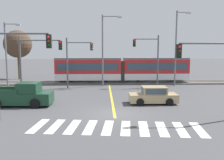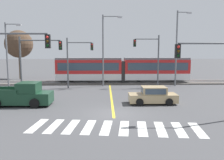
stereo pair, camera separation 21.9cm
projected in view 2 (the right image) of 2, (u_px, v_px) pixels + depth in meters
ground_plane at (113, 114)px, 17.64m from camera, size 200.00×200.00×0.00m
track_bed at (109, 82)px, 33.68m from camera, size 120.00×4.00×0.18m
rail_near at (110, 82)px, 32.95m from camera, size 120.00×0.08×0.10m
rail_far at (109, 81)px, 34.37m from camera, size 120.00×0.08×0.10m
light_rail_tram at (123, 69)px, 33.47m from camera, size 18.50×2.64×3.43m
crosswalk_stripe_0 at (37, 126)px, 14.96m from camera, size 0.87×2.84×0.01m
crosswalk_stripe_1 at (54, 126)px, 14.87m from camera, size 0.87×2.84×0.01m
crosswalk_stripe_2 at (71, 126)px, 14.78m from camera, size 0.87×2.84×0.01m
crosswalk_stripe_3 at (89, 127)px, 14.69m from camera, size 0.87×2.84×0.01m
crosswalk_stripe_4 at (106, 127)px, 14.60m from camera, size 0.87×2.84×0.01m
crosswalk_stripe_5 at (124, 128)px, 14.51m from camera, size 0.87×2.84×0.01m
crosswalk_stripe_6 at (142, 128)px, 14.42m from camera, size 0.87×2.84×0.01m
crosswalk_stripe_7 at (160, 129)px, 14.33m from camera, size 0.87×2.84×0.01m
crosswalk_stripe_8 at (179, 129)px, 14.24m from camera, size 0.87×2.84×0.01m
crosswalk_stripe_9 at (198, 130)px, 14.15m from camera, size 0.87×2.84×0.01m
lane_centre_line at (111, 96)px, 24.12m from camera, size 0.20×15.31×0.01m
sedan_crossing at (153, 96)px, 20.93m from camera, size 4.21×1.94×1.52m
pickup_truck at (21, 96)px, 20.27m from camera, size 5.45×2.34×1.98m
traffic_light_near_right at (211, 66)px, 15.46m from camera, size 3.75×0.38×5.64m
traffic_light_near_left at (14, 60)px, 15.57m from camera, size 3.75×0.38×6.21m
traffic_light_far_right at (150, 54)px, 29.56m from camera, size 3.25×0.38×6.52m
traffic_light_mid_left at (35, 57)px, 23.57m from camera, size 4.25×0.38×6.03m
traffic_light_far_left at (76, 56)px, 28.96m from camera, size 3.25×0.38×6.16m
street_lamp_west at (8, 51)px, 29.36m from camera, size 2.02×0.28×8.03m
street_lamp_centre at (105, 46)px, 30.36m from camera, size 2.52×0.28×9.10m
street_lamp_east at (178, 45)px, 30.51m from camera, size 1.86×0.28×9.64m
bare_tree_far_west at (19, 44)px, 37.47m from camera, size 4.35×4.35×7.76m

